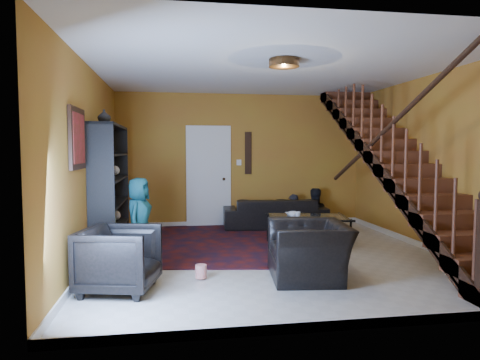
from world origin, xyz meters
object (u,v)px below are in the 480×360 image
at_px(armchair_left, 120,259).
at_px(armchair_right, 309,250).
at_px(sofa, 275,213).
at_px(bookshelf, 111,192).
at_px(coffee_table, 308,228).

distance_m(armchair_left, armchair_right, 2.30).
distance_m(sofa, armchair_right, 3.49).
distance_m(bookshelf, armchair_left, 2.06).
bearing_deg(sofa, armchair_left, 58.26).
relative_size(sofa, armchair_left, 2.57).
bearing_deg(coffee_table, sofa, 95.85).
xyz_separation_m(sofa, armchair_right, (-0.39, -3.46, 0.04)).
bearing_deg(sofa, bookshelf, 33.89).
height_order(bookshelf, sofa, bookshelf).
distance_m(bookshelf, sofa, 3.55).
bearing_deg(armchair_right, sofa, -179.86).
xyz_separation_m(bookshelf, armchair_left, (0.35, -1.94, -0.59)).
relative_size(sofa, coffee_table, 1.50).
xyz_separation_m(armchair_left, coffee_table, (2.86, 1.97, -0.09)).
distance_m(bookshelf, armchair_right, 3.24).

